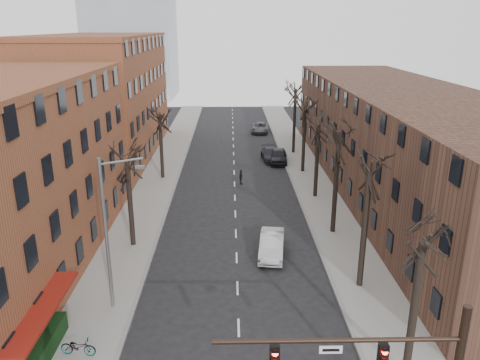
{
  "coord_description": "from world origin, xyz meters",
  "views": [
    {
      "loc": [
        -0.37,
        -13.41,
        15.52
      ],
      "look_at": [
        0.35,
        21.28,
        4.0
      ],
      "focal_mm": 35.0,
      "sensor_mm": 36.0,
      "label": 1
    }
  ],
  "objects": [
    {
      "name": "sidewalk_right",
      "position": [
        8.0,
        35.0,
        0.07
      ],
      "size": [
        4.0,
        90.0,
        0.15
      ],
      "primitive_type": "cube",
      "color": "gray",
      "rests_on": "ground"
    },
    {
      "name": "parked_car_near",
      "position": [
        5.3,
        39.84,
        0.83
      ],
      "size": [
        2.36,
        5.04,
        1.67
      ],
      "primitive_type": "imported",
      "rotation": [
        0.0,
        0.0,
        -0.08
      ],
      "color": "black",
      "rests_on": "ground"
    },
    {
      "name": "bicycle",
      "position": [
        -7.88,
        5.81,
        0.62
      ],
      "size": [
        1.84,
        0.85,
        0.93
      ],
      "primitive_type": "imported",
      "rotation": [
        0.0,
        0.0,
        1.44
      ],
      "color": "gray",
      "rests_on": "sidewalk_left"
    },
    {
      "name": "silver_sedan",
      "position": [
        2.5,
        16.44,
        0.78
      ],
      "size": [
        2.25,
        4.92,
        1.56
      ],
      "primitive_type": "imported",
      "rotation": [
        0.0,
        0.0,
        -0.13
      ],
      "color": "#ABAEB2",
      "rests_on": "ground"
    },
    {
      "name": "awning_left",
      "position": [
        -9.4,
        6.0,
        0.0
      ],
      "size": [
        1.2,
        7.0,
        0.15
      ],
      "primitive_type": "cube",
      "color": "maroon",
      "rests_on": "ground"
    },
    {
      "name": "parked_car_far",
      "position": [
        4.12,
        56.4,
        0.72
      ],
      "size": [
        2.92,
        5.42,
        1.45
      ],
      "primitive_type": "imported",
      "rotation": [
        0.0,
        0.0,
        -0.1
      ],
      "color": "#55575D",
      "rests_on": "ground"
    },
    {
      "name": "pedestrian_crossing",
      "position": [
        0.66,
        31.97,
        0.76
      ],
      "size": [
        0.53,
        0.94,
        1.52
      ],
      "primitive_type": "imported",
      "rotation": [
        0.0,
        0.0,
        1.76
      ],
      "color": "black",
      "rests_on": "ground"
    },
    {
      "name": "parked_car_mid",
      "position": [
        4.44,
        40.88,
        0.71
      ],
      "size": [
        2.31,
        5.0,
        1.42
      ],
      "primitive_type": "imported",
      "rotation": [
        0.0,
        0.0,
        0.07
      ],
      "color": "black",
      "rests_on": "ground"
    },
    {
      "name": "tree_right_b",
      "position": [
        7.6,
        12.0,
        0.0
      ],
      "size": [
        5.2,
        5.2,
        10.8
      ],
      "primitive_type": null,
      "color": "black",
      "rests_on": "ground"
    },
    {
      "name": "streetlight",
      "position": [
        -7.03,
        10.0,
        5.01
      ],
      "size": [
        2.45,
        0.22,
        9.03
      ],
      "color": "slate",
      "rests_on": "ground"
    },
    {
      "name": "building_right",
      "position": [
        16.0,
        30.0,
        5.0
      ],
      "size": [
        12.0,
        50.0,
        10.0
      ],
      "primitive_type": "cube",
      "color": "#4F3325",
      "rests_on": "ground"
    },
    {
      "name": "hedge",
      "position": [
        -9.5,
        5.0,
        0.65
      ],
      "size": [
        0.8,
        6.0,
        1.0
      ],
      "primitive_type": "cube",
      "color": "black",
      "rests_on": "sidewalk_left"
    },
    {
      "name": "tree_left_a",
      "position": [
        -7.6,
        18.0,
        0.0
      ],
      "size": [
        5.2,
        5.2,
        9.5
      ],
      "primitive_type": null,
      "color": "black",
      "rests_on": "ground"
    },
    {
      "name": "tree_right_f",
      "position": [
        7.6,
        44.0,
        0.0
      ],
      "size": [
        5.2,
        5.2,
        11.6
      ],
      "primitive_type": null,
      "color": "black",
      "rests_on": "ground"
    },
    {
      "name": "tree_left_b",
      "position": [
        -7.6,
        34.0,
        0.0
      ],
      "size": [
        5.2,
        5.2,
        9.5
      ],
      "primitive_type": null,
      "color": "black",
      "rests_on": "ground"
    },
    {
      "name": "sidewalk_left",
      "position": [
        -8.0,
        35.0,
        0.07
      ],
      "size": [
        4.0,
        90.0,
        0.15
      ],
      "primitive_type": "cube",
      "color": "gray",
      "rests_on": "ground"
    },
    {
      "name": "tree_right_d",
      "position": [
        7.6,
        28.0,
        0.0
      ],
      "size": [
        5.2,
        5.2,
        10.0
      ],
      "primitive_type": null,
      "color": "black",
      "rests_on": "ground"
    },
    {
      "name": "tree_right_e",
      "position": [
        7.6,
        36.0,
        0.0
      ],
      "size": [
        5.2,
        5.2,
        10.8
      ],
      "primitive_type": null,
      "color": "black",
      "rests_on": "ground"
    },
    {
      "name": "tree_right_c",
      "position": [
        7.6,
        20.0,
        0.0
      ],
      "size": [
        5.2,
        5.2,
        11.6
      ],
      "primitive_type": null,
      "color": "black",
      "rests_on": "ground"
    },
    {
      "name": "building_left_far",
      "position": [
        -16.0,
        44.0,
        7.0
      ],
      "size": [
        12.0,
        28.0,
        14.0
      ],
      "primitive_type": "cube",
      "color": "brown",
      "rests_on": "ground"
    }
  ]
}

